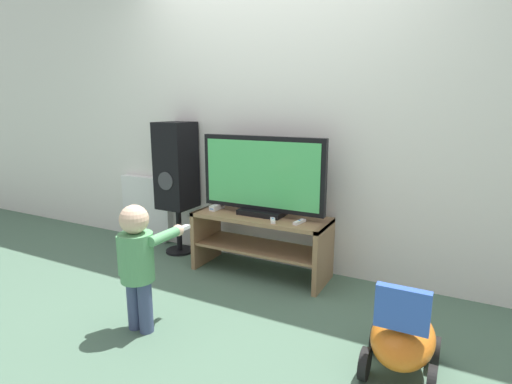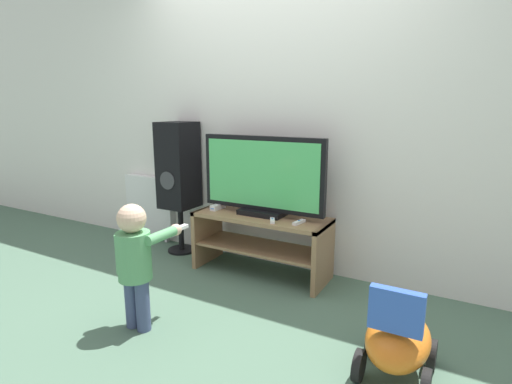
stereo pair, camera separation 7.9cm
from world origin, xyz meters
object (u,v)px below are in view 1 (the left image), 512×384
object	(u,v)px
remote_primary	(299,222)
remote_secondary	(273,220)
television	(262,177)
game_console	(217,207)
child	(138,258)
speaker_tower	(176,168)
ride_on_toy	(403,338)
radiator	(147,206)

from	to	relation	value
remote_primary	remote_secondary	bearing A→B (deg)	-166.57
television	remote_secondary	world-z (taller)	television
game_console	child	bearing A→B (deg)	-82.16
television	child	xyz separation A→B (m)	(-0.26, -1.10, -0.33)
game_console	television	bearing A→B (deg)	3.56
speaker_tower	ride_on_toy	size ratio (longest dim) A/B	2.30
child	radiator	bearing A→B (deg)	131.10
game_console	ride_on_toy	bearing A→B (deg)	-25.82
game_console	remote_secondary	distance (m)	0.58
remote_primary	child	bearing A→B (deg)	-121.25
game_console	speaker_tower	size ratio (longest dim) A/B	0.14
remote_secondary	remote_primary	bearing A→B (deg)	13.43
television	speaker_tower	bearing A→B (deg)	175.92
game_console	remote_primary	xyz separation A→B (m)	(0.77, -0.06, -0.01)
game_console	ride_on_toy	size ratio (longest dim) A/B	0.31
television	child	distance (m)	1.18
remote_secondary	ride_on_toy	bearing A→B (deg)	-32.79
remote_primary	radiator	bearing A→B (deg)	170.77
television	child	world-z (taller)	television
speaker_tower	game_console	bearing A→B (deg)	-10.44
remote_secondary	radiator	size ratio (longest dim) A/B	0.20
child	game_console	bearing A→B (deg)	97.84
television	ride_on_toy	distance (m)	1.57
television	game_console	size ratio (longest dim) A/B	6.33
remote_primary	remote_secondary	world-z (taller)	same
ride_on_toy	radiator	world-z (taller)	radiator
child	ride_on_toy	bearing A→B (deg)	11.50
child	ride_on_toy	size ratio (longest dim) A/B	1.50
radiator	remote_secondary	bearing A→B (deg)	-12.03
game_console	ride_on_toy	world-z (taller)	game_console
radiator	ride_on_toy	bearing A→B (deg)	-21.11
radiator	speaker_tower	bearing A→B (deg)	-14.95
game_console	speaker_tower	world-z (taller)	speaker_tower
child	radiator	size ratio (longest dim) A/B	1.21
child	remote_primary	bearing A→B (deg)	58.75
game_console	radiator	distance (m)	1.02
television	speaker_tower	size ratio (longest dim) A/B	0.86
game_console	remote_secondary	size ratio (longest dim) A/B	1.26
remote_primary	radiator	world-z (taller)	radiator
remote_secondary	child	bearing A→B (deg)	-113.45
child	ride_on_toy	xyz separation A→B (m)	(1.46, 0.30, -0.26)
ride_on_toy	radiator	xyz separation A→B (m)	(-2.60, 1.00, 0.15)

